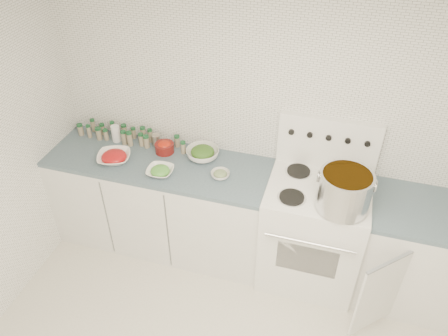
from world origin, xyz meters
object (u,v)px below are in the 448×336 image
Objects in this scene: bowl_tomato at (114,157)px; bowl_snowpea at (160,171)px; stock_pot at (345,190)px; stove at (312,229)px.

bowl_snowpea is (0.43, -0.05, -0.01)m from bowl_tomato.
stove is at bearing 133.72° from stock_pot.
bowl_snowpea is at bearing -7.32° from bowl_tomato.
stove is 1.30m from bowl_snowpea.
stock_pot is 1.39m from bowl_snowpea.
stock_pot is (0.17, -0.17, 0.60)m from stove.
stock_pot is at bearing -2.66° from bowl_tomato.
stove is at bearing 6.81° from bowl_snowpea.
stock_pot is 1.78× the size of bowl_snowpea.
stock_pot is 1.82m from bowl_tomato.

